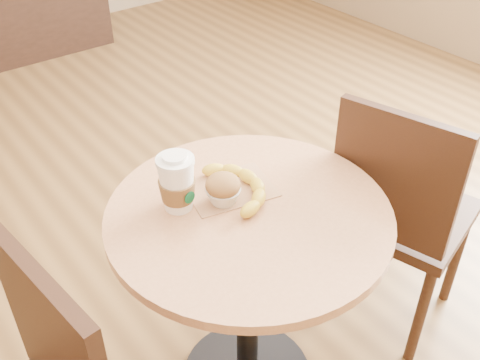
{
  "coord_description": "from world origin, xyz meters",
  "views": [
    {
      "loc": [
        -0.64,
        -1.0,
        1.71
      ],
      "look_at": [
        0.09,
        -0.04,
        0.83
      ],
      "focal_mm": 42.0,
      "sensor_mm": 36.0,
      "label": 1
    }
  ],
  "objects_px": {
    "banana": "(240,185)",
    "coffee_cup": "(177,185)",
    "chair_right": "(399,212)",
    "muffin": "(223,189)",
    "cafe_table": "(248,262)"
  },
  "relations": [
    {
      "from": "coffee_cup",
      "to": "muffin",
      "type": "distance_m",
      "value": 0.13
    },
    {
      "from": "banana",
      "to": "coffee_cup",
      "type": "bearing_deg",
      "value": 178.65
    },
    {
      "from": "cafe_table",
      "to": "coffee_cup",
      "type": "distance_m",
      "value": 0.33
    },
    {
      "from": "cafe_table",
      "to": "muffin",
      "type": "relative_size",
      "value": 7.94
    },
    {
      "from": "coffee_cup",
      "to": "banana",
      "type": "height_order",
      "value": "coffee_cup"
    },
    {
      "from": "coffee_cup",
      "to": "muffin",
      "type": "xyz_separation_m",
      "value": [
        0.11,
        -0.06,
        -0.03
      ]
    },
    {
      "from": "cafe_table",
      "to": "banana",
      "type": "distance_m",
      "value": 0.23
    },
    {
      "from": "cafe_table",
      "to": "banana",
      "type": "bearing_deg",
      "value": 68.78
    },
    {
      "from": "muffin",
      "to": "banana",
      "type": "distance_m",
      "value": 0.07
    },
    {
      "from": "chair_right",
      "to": "muffin",
      "type": "height_order",
      "value": "chair_right"
    },
    {
      "from": "coffee_cup",
      "to": "banana",
      "type": "bearing_deg",
      "value": -22.68
    },
    {
      "from": "banana",
      "to": "cafe_table",
      "type": "bearing_deg",
      "value": -98.35
    },
    {
      "from": "chair_right",
      "to": "muffin",
      "type": "bearing_deg",
      "value": 59.02
    },
    {
      "from": "chair_right",
      "to": "coffee_cup",
      "type": "distance_m",
      "value": 0.81
    },
    {
      "from": "cafe_table",
      "to": "muffin",
      "type": "distance_m",
      "value": 0.25
    }
  ]
}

